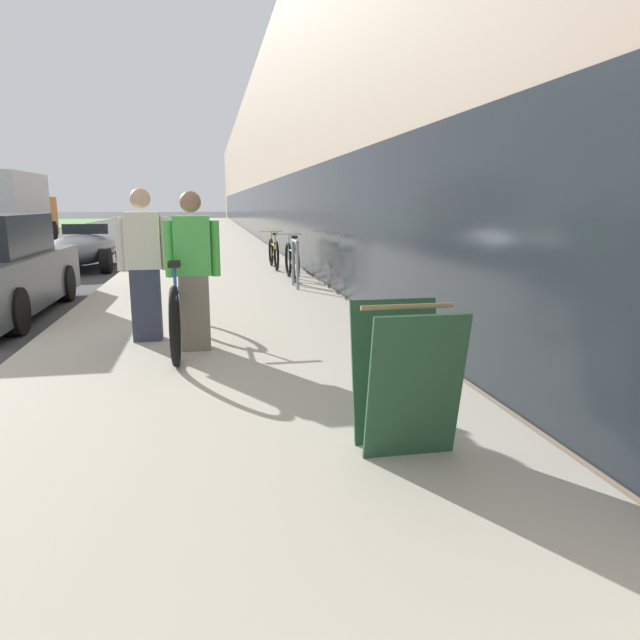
% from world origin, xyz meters
% --- Properties ---
extents(sidewalk_slab, '(4.01, 70.00, 0.14)m').
position_xyz_m(sidewalk_slab, '(5.63, 21.00, 0.07)').
color(sidewalk_slab, '#B2AA99').
rests_on(sidewalk_slab, ground).
extents(storefront_facade, '(10.01, 70.00, 7.15)m').
position_xyz_m(storefront_facade, '(12.67, 29.00, 3.57)').
color(storefront_facade, gray).
rests_on(storefront_facade, ground).
extents(tandem_bicycle, '(0.52, 2.63, 0.94)m').
position_xyz_m(tandem_bicycle, '(5.25, 1.95, 0.54)').
color(tandem_bicycle, black).
rests_on(tandem_bicycle, sidewalk_slab).
extents(person_rider, '(0.54, 0.21, 1.59)m').
position_xyz_m(person_rider, '(5.42, 1.62, 0.94)').
color(person_rider, '#756B5B').
rests_on(person_rider, sidewalk_slab).
extents(person_bystander, '(0.55, 0.22, 1.63)m').
position_xyz_m(person_bystander, '(4.89, 2.13, 0.96)').
color(person_bystander, '#33384C').
rests_on(person_bystander, sidewalk_slab).
extents(bike_rack_hoop, '(0.05, 0.60, 0.84)m').
position_xyz_m(bike_rack_hoop, '(7.07, 5.78, 0.65)').
color(bike_rack_hoop, gray).
rests_on(bike_rack_hoop, sidewalk_slab).
extents(cruiser_bike_nearest, '(0.52, 1.70, 0.88)m').
position_xyz_m(cruiser_bike_nearest, '(7.16, 6.83, 0.51)').
color(cruiser_bike_nearest, black).
rests_on(cruiser_bike_nearest, sidewalk_slab).
extents(cruiser_bike_middle, '(0.52, 1.76, 0.84)m').
position_xyz_m(cruiser_bike_middle, '(7.04, 8.90, 0.50)').
color(cruiser_bike_middle, black).
rests_on(cruiser_bike_middle, sidewalk_slab).
extents(sandwich_board_sign, '(0.56, 0.56, 0.90)m').
position_xyz_m(sandwich_board_sign, '(6.71, -1.10, 0.59)').
color(sandwich_board_sign, '#23472D').
rests_on(sandwich_board_sign, sidewalk_slab).
extents(vintage_roadster_curbside, '(1.71, 4.19, 1.09)m').
position_xyz_m(vintage_roadster_curbside, '(2.46, 11.01, 0.48)').
color(vintage_roadster_curbside, '#4C5156').
rests_on(vintage_roadster_curbside, ground).
extents(moving_truck, '(2.38, 6.12, 2.79)m').
position_xyz_m(moving_truck, '(-2.25, 20.87, 1.41)').
color(moving_truck, orange).
rests_on(moving_truck, ground).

